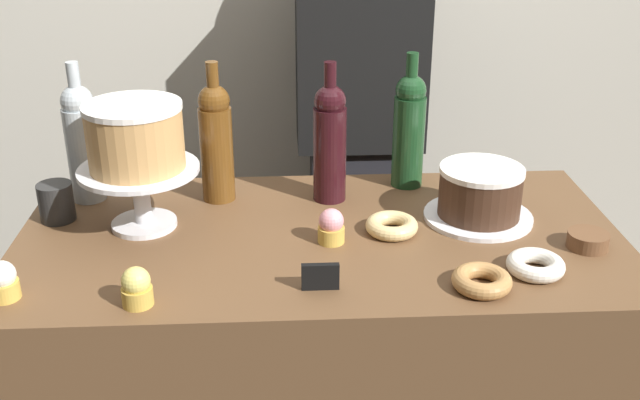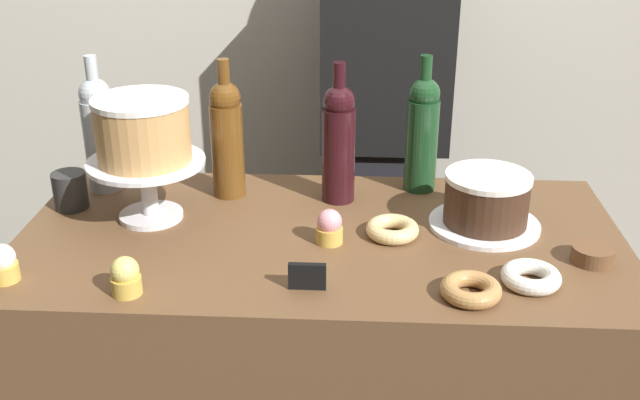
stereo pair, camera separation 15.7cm
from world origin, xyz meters
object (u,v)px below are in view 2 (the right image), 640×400
at_px(wine_bottle_amber, 227,137).
at_px(coffee_cup_ceramic, 70,190).
at_px(wine_bottle_clear, 99,132).
at_px(cupcake_strawberry, 329,227).
at_px(cookie_stack, 593,254).
at_px(donut_sugar, 531,277).
at_px(price_sign_chalkboard, 307,276).
at_px(cake_stand_pedestal, 148,179).
at_px(chocolate_round_cake, 487,199).
at_px(wine_bottle_green, 422,132).
at_px(cupcake_lemon, 126,277).
at_px(barista_figure, 383,147).
at_px(wine_bottle_dark_red, 339,141).
at_px(donut_glazed, 392,229).
at_px(donut_maple, 471,290).
at_px(white_layer_cake, 143,129).
at_px(cupcake_vanilla, 3,264).

distance_m(wine_bottle_amber, coffee_cup_ceramic, 0.37).
distance_m(wine_bottle_clear, cupcake_strawberry, 0.61).
height_order(cookie_stack, coffee_cup_ceramic, coffee_cup_ceramic).
xyz_separation_m(donut_sugar, price_sign_chalkboard, (-0.42, -0.04, 0.01)).
height_order(cake_stand_pedestal, chocolate_round_cake, cake_stand_pedestal).
distance_m(donut_sugar, coffee_cup_ceramic, 1.02).
relative_size(wine_bottle_green, coffee_cup_ceramic, 3.83).
bearing_deg(cupcake_lemon, wine_bottle_green, 42.35).
height_order(price_sign_chalkboard, barista_figure, barista_figure).
distance_m(wine_bottle_dark_red, donut_glazed, 0.25).
distance_m(chocolate_round_cake, wine_bottle_clear, 0.90).
bearing_deg(donut_maple, white_layer_cake, 156.11).
relative_size(cupcake_lemon, cupcake_vanilla, 1.00).
relative_size(wine_bottle_amber, barista_figure, 0.20).
bearing_deg(cupcake_strawberry, donut_sugar, -21.09).
xyz_separation_m(wine_bottle_dark_red, price_sign_chalkboard, (-0.04, -0.41, -0.12)).
distance_m(cupcake_vanilla, donut_maple, 0.87).
height_order(wine_bottle_amber, donut_sugar, wine_bottle_amber).
height_order(white_layer_cake, wine_bottle_dark_red, wine_bottle_dark_red).
distance_m(chocolate_round_cake, donut_glazed, 0.21).
bearing_deg(chocolate_round_cake, cupcake_strawberry, -164.32).
bearing_deg(white_layer_cake, coffee_cup_ceramic, 167.59).
relative_size(cookie_stack, coffee_cup_ceramic, 0.99).
bearing_deg(price_sign_chalkboard, cake_stand_pedestal, 142.53).
distance_m(wine_bottle_clear, coffee_cup_ceramic, 0.16).
bearing_deg(cookie_stack, coffee_cup_ceramic, 170.33).
bearing_deg(wine_bottle_dark_red, coffee_cup_ceramic, -172.36).
relative_size(chocolate_round_cake, donut_glazed, 1.63).
height_order(wine_bottle_dark_red, donut_sugar, wine_bottle_dark_red).
relative_size(white_layer_cake, donut_maple, 1.81).
xyz_separation_m(white_layer_cake, wine_bottle_green, (0.60, 0.20, -0.06)).
distance_m(wine_bottle_amber, cupcake_lemon, 0.48).
bearing_deg(wine_bottle_green, wine_bottle_amber, -172.52).
xyz_separation_m(wine_bottle_amber, donut_maple, (0.51, -0.43, -0.13)).
xyz_separation_m(chocolate_round_cake, donut_sugar, (0.05, -0.24, -0.05)).
bearing_deg(cake_stand_pedestal, barista_figure, 48.61).
bearing_deg(cupcake_vanilla, wine_bottle_clear, 82.71).
xyz_separation_m(cake_stand_pedestal, wine_bottle_clear, (-0.15, 0.15, 0.05)).
height_order(donut_sugar, donut_glazed, same).
xyz_separation_m(cupcake_strawberry, donut_sugar, (0.38, -0.15, -0.02)).
relative_size(donut_sugar, barista_figure, 0.07).
bearing_deg(wine_bottle_amber, wine_bottle_dark_red, -3.34).
height_order(wine_bottle_green, wine_bottle_clear, same).
xyz_separation_m(cupcake_lemon, barista_figure, (0.49, 0.92, -0.08)).
distance_m(price_sign_chalkboard, barista_figure, 0.90).
distance_m(chocolate_round_cake, barista_figure, 0.64).
bearing_deg(price_sign_chalkboard, cookie_stack, 13.55).
xyz_separation_m(cupcake_strawberry, coffee_cup_ceramic, (-0.59, 0.14, 0.01)).
bearing_deg(chocolate_round_cake, cupcake_lemon, -155.53).
relative_size(wine_bottle_green, wine_bottle_clear, 1.00).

